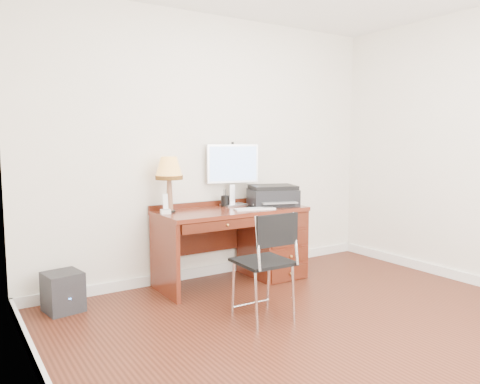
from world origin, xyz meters
TOP-DOWN VIEW (x-y plane):
  - ground at (0.00, 0.00)m, footprint 4.00×4.00m
  - room_shell at (0.00, 0.63)m, footprint 4.00×4.00m
  - desk at (0.32, 1.40)m, footprint 1.50×0.67m
  - monitor at (0.15, 1.62)m, footprint 0.55×0.23m
  - keyboard at (0.17, 1.23)m, footprint 0.42×0.21m
  - mouse_pad at (0.29, 1.36)m, footprint 0.23×0.23m
  - printer at (0.50, 1.38)m, footprint 0.57×0.50m
  - leg_lamp at (-0.61, 1.52)m, footprint 0.26×0.26m
  - phone at (-0.68, 1.47)m, footprint 0.11×0.11m
  - pen_cup at (0.03, 1.57)m, footprint 0.09×0.09m
  - chair at (-0.28, 0.39)m, footprint 0.42×0.43m
  - equipment_box at (-1.61, 1.47)m, footprint 0.33×0.33m

SIDE VIEW (x-z plane):
  - ground at x=0.00m, z-range 0.00..0.00m
  - room_shell at x=0.00m, z-range -1.95..2.05m
  - equipment_box at x=-1.61m, z-range 0.00..0.33m
  - desk at x=0.32m, z-range 0.04..0.79m
  - chair at x=-0.28m, z-range 0.09..0.97m
  - keyboard at x=0.17m, z-range 0.75..0.77m
  - mouse_pad at x=0.29m, z-range 0.74..0.79m
  - phone at x=-0.68m, z-range 0.71..0.90m
  - pen_cup at x=0.03m, z-range 0.75..0.86m
  - printer at x=0.50m, z-range 0.75..0.96m
  - leg_lamp at x=-0.61m, z-range 0.87..1.40m
  - monitor at x=0.15m, z-range 0.83..1.47m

